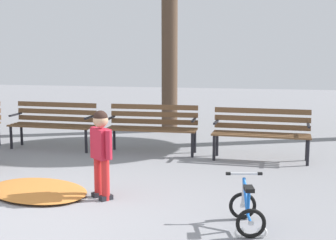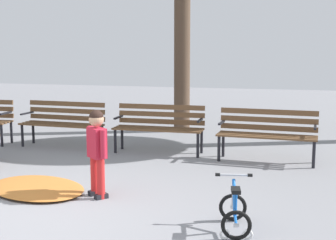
# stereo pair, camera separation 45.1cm
# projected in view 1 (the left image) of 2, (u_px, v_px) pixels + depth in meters

# --- Properties ---
(ground) EXTENTS (36.00, 36.00, 0.00)m
(ground) POSITION_uv_depth(u_px,v_px,m) (32.00, 221.00, 5.06)
(ground) COLOR gray
(park_bench_left) EXTENTS (1.62, 0.52, 0.85)m
(park_bench_left) POSITION_uv_depth(u_px,v_px,m) (54.00, 121.00, 8.72)
(park_bench_left) COLOR brown
(park_bench_left) RESTS_ON ground
(park_bench_right) EXTENTS (1.61, 0.49, 0.85)m
(park_bench_right) POSITION_uv_depth(u_px,v_px,m) (153.00, 124.00, 8.36)
(park_bench_right) COLOR brown
(park_bench_right) RESTS_ON ground
(park_bench_far_right) EXTENTS (1.62, 0.52, 0.85)m
(park_bench_far_right) POSITION_uv_depth(u_px,v_px,m) (261.00, 130.00, 7.80)
(park_bench_far_right) COLOR brown
(park_bench_far_right) RESTS_ON ground
(child_standing) EXTENTS (0.34, 0.29, 1.10)m
(child_standing) POSITION_uv_depth(u_px,v_px,m) (101.00, 147.00, 5.72)
(child_standing) COLOR red
(child_standing) RESTS_ON ground
(kids_bicycle) EXTENTS (0.45, 0.61, 0.54)m
(kids_bicycle) POSITION_uv_depth(u_px,v_px,m) (247.00, 209.00, 4.82)
(kids_bicycle) COLOR black
(kids_bicycle) RESTS_ON ground
(leaf_pile) EXTENTS (1.73, 1.50, 0.07)m
(leaf_pile) POSITION_uv_depth(u_px,v_px,m) (38.00, 190.00, 6.04)
(leaf_pile) COLOR #B26B2D
(leaf_pile) RESTS_ON ground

